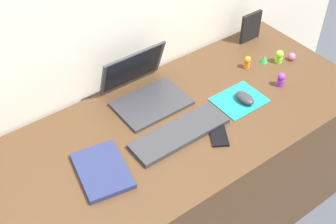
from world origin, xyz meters
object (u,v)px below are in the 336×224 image
(laptop, at_px, (143,88))
(cell_phone, at_px, (218,134))
(picture_frame, at_px, (251,27))
(toy_figurine_green, at_px, (264,59))
(notebook_pad, at_px, (102,170))
(toy_figurine_orange, at_px, (247,62))
(toy_figurine_purple, at_px, (281,79))
(toy_figurine_pink, at_px, (292,57))
(mouse, at_px, (245,98))
(toy_figurine_lime, at_px, (279,56))
(keyboard, at_px, (180,133))

(laptop, height_order, cell_phone, laptop)
(picture_frame, bearing_deg, toy_figurine_green, -113.43)
(laptop, distance_m, cell_phone, 0.38)
(notebook_pad, distance_m, toy_figurine_orange, 0.87)
(notebook_pad, bearing_deg, toy_figurine_purple, 8.52)
(cell_phone, xyz_separation_m, notebook_pad, (-0.46, 0.11, 0.01))
(picture_frame, height_order, toy_figurine_pink, picture_frame)
(mouse, xyz_separation_m, toy_figurine_green, (0.27, 0.15, -0.00))
(mouse, relative_size, picture_frame, 0.64)
(picture_frame, relative_size, toy_figurine_lime, 2.38)
(cell_phone, distance_m, toy_figurine_green, 0.55)
(toy_figurine_lime, relative_size, toy_figurine_pink, 1.71)
(notebook_pad, distance_m, toy_figurine_purple, 0.89)
(laptop, xyz_separation_m, notebook_pad, (-0.35, -0.26, -0.04))
(notebook_pad, bearing_deg, cell_phone, -2.35)
(notebook_pad, relative_size, toy_figurine_purple, 3.68)
(toy_figurine_purple, height_order, toy_figurine_orange, toy_figurine_purple)
(keyboard, relative_size, cell_phone, 3.20)
(mouse, height_order, toy_figurine_orange, toy_figurine_orange)
(laptop, distance_m, mouse, 0.43)
(toy_figurine_orange, bearing_deg, toy_figurine_purple, -81.37)
(cell_phone, bearing_deg, keyboard, 173.79)
(mouse, bearing_deg, cell_phone, -158.97)
(laptop, xyz_separation_m, toy_figurine_green, (0.60, -0.13, -0.03))
(keyboard, bearing_deg, cell_phone, -37.22)
(toy_figurine_purple, bearing_deg, cell_phone, -170.41)
(picture_frame, bearing_deg, notebook_pad, -163.38)
(toy_figurine_pink, xyz_separation_m, toy_figurine_green, (-0.12, 0.06, 0.00))
(laptop, xyz_separation_m, toy_figurine_purple, (0.53, -0.29, -0.02))
(mouse, distance_m, toy_figurine_pink, 0.40)
(notebook_pad, height_order, toy_figurine_orange, toy_figurine_orange)
(notebook_pad, bearing_deg, toy_figurine_pink, 14.27)
(laptop, height_order, mouse, laptop)
(mouse, relative_size, toy_figurine_green, 2.51)
(mouse, height_order, notebook_pad, mouse)
(laptop, bearing_deg, keyboard, -93.00)
(notebook_pad, bearing_deg, picture_frame, 27.47)
(cell_phone, bearing_deg, toy_figurine_purple, 40.60)
(toy_figurine_green, bearing_deg, notebook_pad, -172.34)
(toy_figurine_orange, bearing_deg, mouse, -136.18)
(mouse, xyz_separation_m, toy_figurine_orange, (0.18, 0.17, 0.01))
(notebook_pad, xyz_separation_m, picture_frame, (1.03, 0.31, 0.06))
(toy_figurine_green, bearing_deg, cell_phone, -154.37)
(keyboard, distance_m, cell_phone, 0.15)
(toy_figurine_lime, distance_m, toy_figurine_pink, 0.07)
(picture_frame, bearing_deg, toy_figurine_lime, -95.56)
(toy_figurine_lime, bearing_deg, toy_figurine_pink, -22.52)
(keyboard, relative_size, toy_figurine_green, 10.72)
(mouse, height_order, toy_figurine_lime, toy_figurine_lime)
(cell_phone, bearing_deg, toy_figurine_orange, 63.63)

